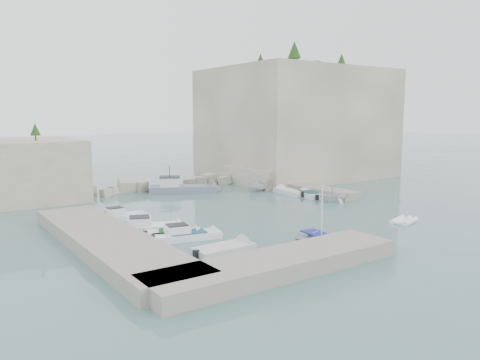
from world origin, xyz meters
TOP-DOWN VIEW (x-y plane):
  - ground at (0.00, 0.00)m, footprint 400.00×400.00m
  - cliff_east at (23.00, 23.00)m, footprint 26.00×22.00m
  - cliff_terrace at (13.00, 18.00)m, footprint 8.00×10.00m
  - outcrop_west at (-20.00, 25.00)m, footprint 16.00×14.00m
  - quay_west at (-17.00, -1.00)m, footprint 5.00×24.00m
  - quay_south at (-10.00, -12.50)m, footprint 18.00×4.00m
  - ledge_east at (13.50, 10.00)m, footprint 3.00×16.00m
  - breakwater at (-1.00, 22.00)m, footprint 28.00×3.00m
  - motorboat_a at (-12.65, 7.52)m, footprint 5.21×1.61m
  - motorboat_b at (-12.24, 2.07)m, footprint 6.54×4.21m
  - motorboat_c at (-11.48, -1.02)m, footprint 5.19×3.60m
  - motorboat_d at (-10.92, -2.21)m, footprint 6.16×2.93m
  - motorboat_e at (-10.53, -7.02)m, footprint 5.07×2.26m
  - rowboat at (-2.47, -8.80)m, footprint 4.59×3.54m
  - inflatable_dinghy at (8.45, -8.52)m, footprint 3.44×2.30m
  - tender_east_a at (10.80, 2.52)m, footprint 4.62×4.33m
  - tender_east_b at (10.75, 6.56)m, footprint 3.31×5.09m
  - tender_east_c at (10.14, 9.51)m, footprint 2.26×5.66m
  - tender_east_d at (8.51, 13.54)m, footprint 4.87×2.51m
  - work_boat at (-0.26, 18.38)m, footprint 9.64×6.96m
  - rowboat_mast at (-2.47, -8.80)m, footprint 0.10×0.10m
  - vegetation at (17.83, 24.40)m, footprint 53.48×13.88m

SIDE VIEW (x-z plane):
  - ground at x=0.00m, z-range 0.00..0.00m
  - motorboat_a at x=-12.65m, z-range -0.70..0.70m
  - motorboat_b at x=-12.24m, z-range -0.70..0.70m
  - motorboat_c at x=-11.48m, z-range -0.35..0.35m
  - motorboat_d at x=-10.92m, z-range -0.70..0.70m
  - motorboat_e at x=-10.53m, z-range -0.35..0.35m
  - rowboat at x=-2.47m, z-range -0.44..0.44m
  - inflatable_dinghy at x=8.45m, z-range -0.22..0.22m
  - tender_east_a at x=10.80m, z-range -0.98..0.98m
  - tender_east_b at x=10.75m, z-range -0.35..0.35m
  - tender_east_c at x=10.14m, z-range -0.35..0.35m
  - tender_east_d at x=8.51m, z-range -0.90..0.90m
  - work_boat at x=-0.26m, z-range -1.10..1.10m
  - ledge_east at x=13.50m, z-range 0.00..0.80m
  - quay_west at x=-17.00m, z-range 0.00..1.10m
  - quay_south at x=-10.00m, z-range 0.00..1.10m
  - breakwater at x=-1.00m, z-range 0.00..1.40m
  - cliff_terrace at x=13.00m, z-range 0.00..2.50m
  - rowboat_mast at x=-2.47m, z-range 0.44..4.64m
  - outcrop_west at x=-20.00m, z-range 0.00..7.00m
  - cliff_east at x=23.00m, z-range 0.00..17.00m
  - vegetation at x=17.83m, z-range 11.23..24.63m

